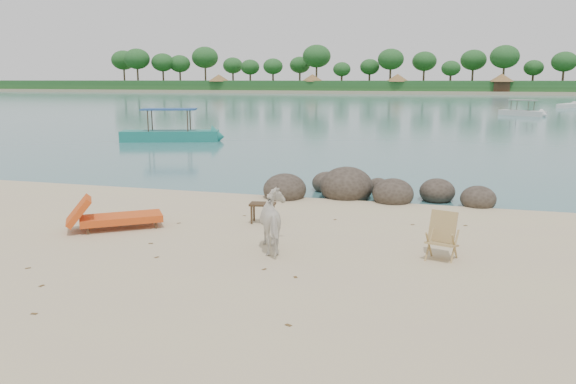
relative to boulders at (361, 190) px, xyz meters
name	(u,v)px	position (x,y,z in m)	size (l,w,h in m)	color
water	(426,100)	(-1.25, 83.45, -0.22)	(400.00, 400.00, 0.00)	#387170
far_shore	(436,91)	(-1.25, 163.45, -0.22)	(420.00, 90.00, 1.40)	tan
far_scenery	(433,80)	(-1.23, 130.15, 2.92)	(420.00, 18.00, 9.50)	#1E4C1E
boulders	(361,190)	(0.00, 0.00, 0.00)	(6.51, 2.95, 1.17)	#322921
cow	(276,223)	(-0.87, -5.67, 0.37)	(0.64, 1.41, 1.19)	silver
side_table	(263,214)	(-1.81, -3.70, 0.02)	(0.60, 0.39, 0.48)	#362115
lounge_chair	(121,215)	(-4.81, -5.03, 0.12)	(2.27, 0.80, 0.68)	#D35818
deck_chair	(442,239)	(2.35, -5.41, 0.22)	(0.57, 0.62, 0.89)	#A37D51
boat_near	(169,114)	(-12.80, 12.83, 1.27)	(6.12, 1.38, 2.98)	#1A7369
boat_mid	(523,102)	(9.36, 42.83, 1.02)	(5.08, 1.14, 2.49)	beige
boat_far	(568,105)	(16.82, 61.05, 0.08)	(5.18, 1.17, 0.60)	silver
dead_leaves	(229,250)	(-1.80, -5.91, -0.22)	(8.57, 7.15, 0.00)	brown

